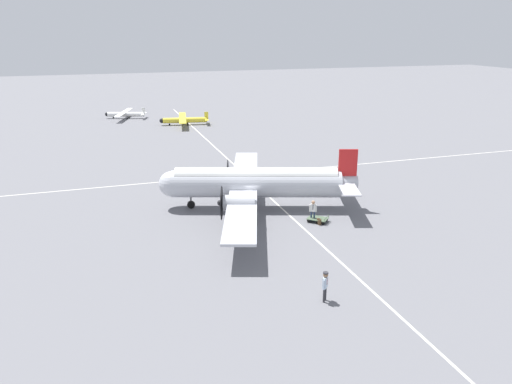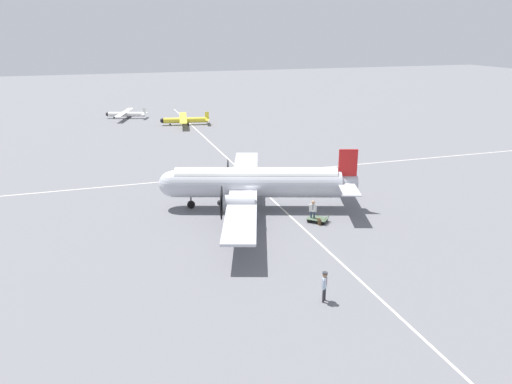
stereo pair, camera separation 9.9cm
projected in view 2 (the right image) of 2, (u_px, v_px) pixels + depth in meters
ground_plane at (256, 208)px, 44.67m from camera, size 300.00×300.00×0.00m
apron_line_eastwest at (279, 206)px, 45.31m from camera, size 120.00×0.16×0.01m
apron_line_northsouth at (226, 176)px, 54.43m from camera, size 0.16×120.00×0.01m
airliner_main at (252, 183)px, 43.92m from camera, size 24.50×17.57×5.43m
crew_foreground at (325, 283)px, 29.07m from camera, size 0.50×0.47×1.89m
passenger_boarding at (313, 209)px, 41.31m from camera, size 0.37×0.56×1.83m
suitcase_near_door at (319, 222)px, 40.93m from camera, size 0.48×0.19×0.51m
baggage_cart at (318, 219)px, 41.46m from camera, size 1.97×1.99×0.56m
light_aircraft_distant at (125, 114)px, 89.26m from camera, size 9.61×7.36×1.90m
light_aircraft_taxiing at (184, 120)px, 83.24m from camera, size 10.99×8.25×2.09m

